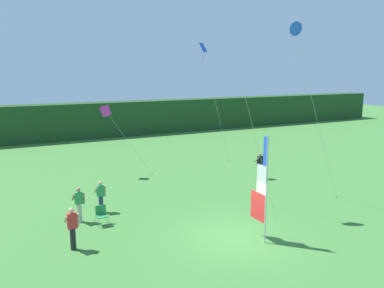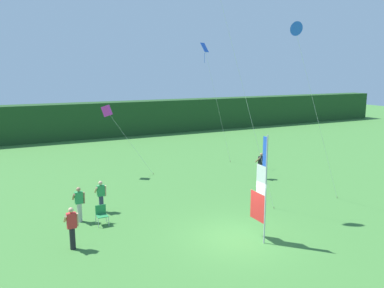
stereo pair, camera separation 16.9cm
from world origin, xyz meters
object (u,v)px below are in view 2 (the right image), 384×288
object	(u,v)px
person_near_banner	(79,203)
person_mid_field	(72,227)
banner_flag	(261,191)
folding_chair	(101,214)
kite_blue_diamond_3	(206,56)
kite_blue_delta_1	(295,29)
person_far_right	(101,195)
kite_magenta_box_2	(107,111)
person_far_left	(261,165)

from	to	relation	value
person_near_banner	person_mid_field	xyz separation A→B (m)	(-0.81, -2.80, 0.03)
banner_flag	folding_chair	bearing A→B (deg)	139.33
banner_flag	kite_blue_diamond_3	size ratio (longest dim) A/B	0.50
person_near_banner	kite_blue_delta_1	bearing A→B (deg)	-12.90
banner_flag	kite_blue_diamond_3	distance (m)	14.88
banner_flag	person_far_right	world-z (taller)	banner_flag
kite_magenta_box_2	person_far_left	bearing A→B (deg)	-31.34
banner_flag	kite_blue_delta_1	world-z (taller)	kite_blue_delta_1
person_far_right	folding_chair	distance (m)	1.70
person_mid_field	person_far_right	bearing A→B (deg)	60.76
person_far_right	folding_chair	xyz separation A→B (m)	(-0.39, -1.62, -0.34)
person_far_right	kite_magenta_box_2	xyz separation A→B (m)	(2.17, 6.65, 3.50)
person_far_left	kite_magenta_box_2	world-z (taller)	kite_magenta_box_2
folding_chair	person_mid_field	bearing A→B (deg)	-129.21
person_near_banner	person_far_right	size ratio (longest dim) A/B	1.05
person_far_right	kite_magenta_box_2	bearing A→B (deg)	71.90
person_far_left	person_far_right	distance (m)	10.88
person_far_left	person_far_right	xyz separation A→B (m)	(-10.79, -1.40, -0.07)
person_far_left	kite_magenta_box_2	size ratio (longest dim) A/B	0.36
person_near_banner	person_far_right	bearing A→B (deg)	34.46
person_mid_field	person_far_left	world-z (taller)	person_mid_field
kite_blue_delta_1	kite_magenta_box_2	world-z (taller)	kite_blue_delta_1
person_far_right	person_far_left	bearing A→B (deg)	7.40
folding_chair	kite_blue_diamond_3	bearing A→B (deg)	39.67
person_mid_field	person_near_banner	bearing A→B (deg)	73.79
folding_chair	kite_magenta_box_2	bearing A→B (deg)	72.79
banner_flag	person_far_right	size ratio (longest dim) A/B	2.82
person_far_left	kite_magenta_box_2	bearing A→B (deg)	148.66
folding_chair	person_far_left	bearing A→B (deg)	15.11
banner_flag	person_far_left	world-z (taller)	banner_flag
person_near_banner	kite_blue_delta_1	size ratio (longest dim) A/B	0.18
kite_blue_diamond_3	kite_magenta_box_2	bearing A→B (deg)	179.92
kite_blue_delta_1	person_far_left	bearing A→B (deg)	70.21
folding_chair	kite_blue_diamond_3	xyz separation A→B (m)	(9.96, 8.26, 7.44)
kite_magenta_box_2	person_near_banner	bearing A→B (deg)	-114.39
person_mid_field	person_far_right	world-z (taller)	person_mid_field
kite_blue_delta_1	kite_blue_diamond_3	size ratio (longest dim) A/B	1.05
folding_chair	kite_magenta_box_2	distance (m)	9.47
person_mid_field	kite_blue_diamond_3	size ratio (longest dim) A/B	0.19
person_near_banner	kite_blue_diamond_3	bearing A→B (deg)	34.72
person_mid_field	folding_chair	bearing A→B (deg)	50.79
person_near_banner	folding_chair	xyz separation A→B (m)	(0.83, -0.78, -0.38)
person_mid_field	kite_blue_delta_1	bearing A→B (deg)	2.18
kite_magenta_box_2	kite_blue_diamond_3	size ratio (longest dim) A/B	0.53
banner_flag	person_mid_field	size ratio (longest dim) A/B	2.61
kite_blue_delta_1	banner_flag	bearing A→B (deg)	-142.79
person_near_banner	person_far_left	size ratio (longest dim) A/B	0.98
person_near_banner	kite_blue_diamond_3	distance (m)	14.91
kite_blue_delta_1	kite_blue_diamond_3	world-z (taller)	kite_blue_delta_1
person_far_right	kite_blue_delta_1	distance (m)	12.62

